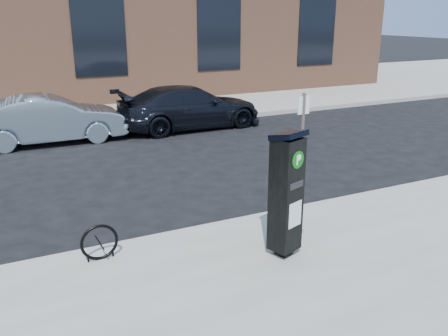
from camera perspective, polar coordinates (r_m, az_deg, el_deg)
ground at (r=8.50m, az=3.54°, el=-6.66°), size 120.00×120.00×0.00m
sidewalk_far at (r=21.34m, az=-15.31°, el=8.05°), size 60.00×12.00×0.15m
curb_near at (r=8.45m, az=3.62°, el=-6.24°), size 60.00×0.12×0.16m
curb_far at (r=15.61m, az=-11.02°, el=4.86°), size 60.00×0.12×0.16m
building at (r=24.02m, az=-17.61°, el=18.68°), size 28.00×10.05×8.25m
parking_kiosk at (r=6.80m, az=7.49°, el=-2.98°), size 0.54×0.50×1.89m
sign_pole at (r=7.51m, az=9.19°, el=0.24°), size 0.20×0.18×2.27m
bike_rack at (r=7.12m, az=-14.75°, el=-8.66°), size 0.55×0.07×0.55m
car_silver at (r=14.45m, az=-20.21°, el=5.51°), size 4.18×1.52×1.37m
car_dark at (r=15.44m, az=-4.16°, el=7.32°), size 4.79×2.06×1.37m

